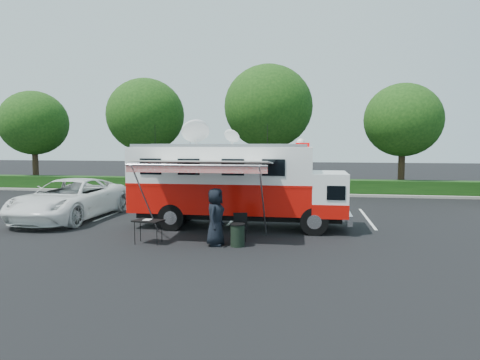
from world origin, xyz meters
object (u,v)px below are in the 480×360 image
object	(u,v)px
command_truck	(236,183)
white_suv	(71,219)
folding_table	(148,221)
trash_bin	(238,235)

from	to	relation	value
command_truck	white_suv	distance (m)	7.98
folding_table	trash_bin	distance (m)	3.12
command_truck	white_suv	bearing A→B (deg)	175.13
command_truck	white_suv	world-z (taller)	command_truck
white_suv	folding_table	bearing A→B (deg)	-35.68
command_truck	trash_bin	distance (m)	3.54
white_suv	folding_table	world-z (taller)	white_suv
folding_table	trash_bin	size ratio (longest dim) A/B	1.42
command_truck	trash_bin	bearing A→B (deg)	-79.64
command_truck	white_suv	size ratio (longest dim) A/B	1.34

